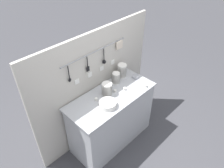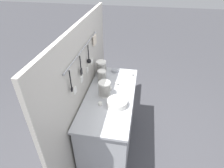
# 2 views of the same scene
# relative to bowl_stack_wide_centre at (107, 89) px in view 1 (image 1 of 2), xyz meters

# --- Properties ---
(ground_plane) EXTENTS (20.00, 20.00, 0.00)m
(ground_plane) POSITION_rel_bowl_stack_wide_centre_xyz_m (0.02, -0.07, -1.06)
(ground_plane) COLOR #424247
(counter) EXTENTS (1.37, 0.60, 0.96)m
(counter) POSITION_rel_bowl_stack_wide_centre_xyz_m (0.02, -0.07, -0.57)
(counter) COLOR #ADAFB5
(counter) RESTS_ON ground
(back_wall) EXTENTS (2.17, 0.09, 1.84)m
(back_wall) POSITION_rel_bowl_stack_wide_centre_xyz_m (0.02, 0.27, -0.13)
(back_wall) COLOR #BCB7AD
(back_wall) RESTS_ON ground
(bowl_stack_wide_centre) EXTENTS (0.15, 0.15, 0.19)m
(bowl_stack_wide_centre) POSITION_rel_bowl_stack_wide_centre_xyz_m (0.00, 0.00, 0.00)
(bowl_stack_wide_centre) COLOR silver
(bowl_stack_wide_centre) RESTS_ON counter
(bowl_stack_short_front) EXTENTS (0.14, 0.14, 0.22)m
(bowl_stack_short_front) POSITION_rel_bowl_stack_wide_centre_xyz_m (0.47, 0.14, 0.01)
(bowl_stack_short_front) COLOR silver
(bowl_stack_short_front) RESTS_ON counter
(bowl_stack_tall_left) EXTENTS (0.12, 0.12, 0.18)m
(bowl_stack_tall_left) POSITION_rel_bowl_stack_wide_centre_xyz_m (0.29, 0.10, -0.01)
(bowl_stack_tall_left) COLOR silver
(bowl_stack_tall_left) RESTS_ON counter
(plate_stack) EXTENTS (0.24, 0.24, 0.07)m
(plate_stack) POSITION_rel_bowl_stack_wide_centre_xyz_m (-0.17, -0.19, -0.06)
(plate_stack) COLOR silver
(plate_stack) RESTS_ON counter
(steel_mixing_bowl) EXTENTS (0.11, 0.11, 0.04)m
(steel_mixing_bowl) POSITION_rel_bowl_stack_wide_centre_xyz_m (0.60, -0.03, -0.08)
(steel_mixing_bowl) COLOR #93969E
(steel_mixing_bowl) RESTS_ON counter
(cup_front_right) EXTENTS (0.04, 0.04, 0.04)m
(cup_front_right) POSITION_rel_bowl_stack_wide_centre_xyz_m (0.53, -0.30, -0.08)
(cup_front_right) COLOR silver
(cup_front_right) RESTS_ON counter
(cup_back_left) EXTENTS (0.04, 0.04, 0.04)m
(cup_back_left) POSITION_rel_bowl_stack_wide_centre_xyz_m (0.12, -0.05, -0.08)
(cup_back_left) COLOR silver
(cup_back_left) RESTS_ON counter
(cup_edge_far) EXTENTS (0.04, 0.04, 0.04)m
(cup_edge_far) POSITION_rel_bowl_stack_wide_centre_xyz_m (-0.20, 0.01, -0.08)
(cup_edge_far) COLOR silver
(cup_edge_far) RESTS_ON counter
(cup_by_caddy) EXTENTS (0.04, 0.04, 0.04)m
(cup_by_caddy) POSITION_rel_bowl_stack_wide_centre_xyz_m (0.25, -0.12, -0.08)
(cup_by_caddy) COLOR silver
(cup_by_caddy) RESTS_ON counter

